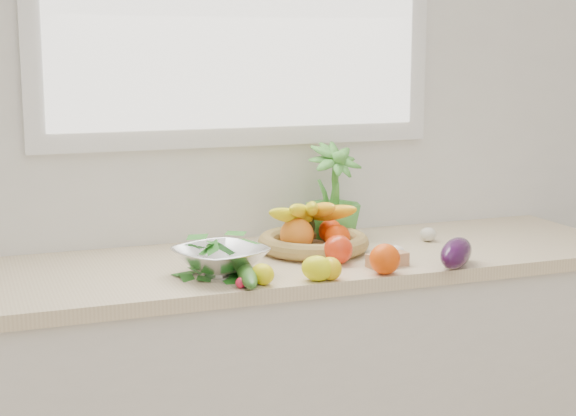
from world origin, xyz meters
name	(u,v)px	position (x,y,z in m)	size (l,w,h in m)	color
back_wall	(237,98)	(0.00, 2.25, 1.35)	(4.50, 0.02, 2.70)	white
counter_cabinet	(270,410)	(0.00, 1.95, 0.43)	(2.20, 0.58, 0.86)	silver
countertop	(270,265)	(0.00, 1.95, 0.88)	(2.24, 0.62, 0.04)	beige
orange_loose	(385,259)	(0.23, 1.67, 0.94)	(0.08, 0.08, 0.08)	#F04907
lemon_a	(263,274)	(-0.11, 1.69, 0.93)	(0.06, 0.07, 0.06)	yellow
lemon_b	(330,268)	(0.07, 1.67, 0.93)	(0.06, 0.08, 0.06)	yellow
lemon_c	(317,268)	(0.03, 1.67, 0.93)	(0.07, 0.09, 0.07)	#EDF00D
apple	(338,249)	(0.16, 1.82, 0.94)	(0.08, 0.08, 0.08)	red
ginger	(387,260)	(0.28, 1.75, 0.92)	(0.12, 0.05, 0.04)	tan
garlic_a	(329,250)	(0.16, 1.89, 0.92)	(0.06, 0.06, 0.05)	white
garlic_b	(428,234)	(0.55, 1.99, 0.92)	(0.05, 0.05, 0.04)	beige
garlic_c	(396,253)	(0.33, 1.79, 0.92)	(0.05, 0.05, 0.05)	silver
eggplant	(456,253)	(0.45, 1.67, 0.94)	(0.08, 0.20, 0.08)	#310E36
cucumber	(247,274)	(-0.15, 1.72, 0.92)	(0.05, 0.25, 0.05)	#214F17
radish	(241,283)	(-0.18, 1.67, 0.91)	(0.03, 0.03, 0.03)	red
potted_herb	(333,194)	(0.27, 2.11, 1.05)	(0.18, 0.18, 0.32)	green
fruit_basket	(312,235)	(0.15, 1.99, 0.95)	(0.43, 0.43, 0.18)	tan
colander_with_spinach	(221,253)	(-0.19, 1.82, 0.96)	(0.31, 0.31, 0.12)	silver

